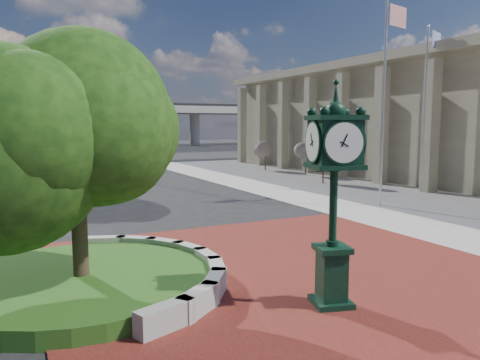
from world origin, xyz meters
name	(u,v)px	position (x,y,z in m)	size (l,w,h in m)	color
ground	(265,263)	(0.00, 0.00, 0.00)	(200.00, 200.00, 0.00)	black
plaza	(284,272)	(0.00, -1.00, 0.02)	(12.00, 12.00, 0.04)	maroon
sidewalk	(408,187)	(16.00, 10.00, 0.02)	(20.00, 50.00, 0.04)	#9E9B93
planter_wall	(174,267)	(-2.71, 0.00, 0.27)	(2.96, 6.77, 0.54)	#9E9B93
grass_bed	(82,283)	(-5.00, 0.00, 0.20)	(6.10, 6.10, 0.40)	#194313
civic_building	(466,119)	(23.60, 12.00, 4.33)	(17.35, 44.00, 8.60)	gray
overpass	(47,108)	(-0.22, 70.00, 6.54)	(90.00, 12.00, 7.50)	#9E9B93
tree_planter	(76,133)	(-5.00, 0.00, 3.72)	(5.20, 5.20, 6.33)	#38281C
tree_street	(52,136)	(-4.00, 18.00, 3.24)	(4.40, 4.40, 5.45)	#38281C
post_clock	(334,187)	(-0.31, -3.40, 2.62)	(1.19, 1.19, 4.76)	black
parked_car	(95,153)	(2.18, 41.12, 0.84)	(1.99, 4.94, 1.68)	#570C15
flagpole_a	(384,101)	(9.64, 5.69, 5.01)	(1.51, 0.36, 9.77)	silver
flagpole_b	(425,108)	(15.00, 8.06, 4.84)	(1.43, 0.54, 9.44)	silver
street_lamp_near	(118,114)	(1.06, 23.64, 4.68)	(1.78, 0.49, 7.99)	slate
street_lamp_far	(74,113)	(0.08, 40.29, 5.12)	(1.87, 0.87, 8.74)	slate
shrub_near	(323,160)	(12.35, 13.87, 1.59)	(1.20, 1.20, 2.20)	#38281C
shrub_mid	(306,155)	(14.24, 18.64, 1.59)	(1.20, 1.20, 2.20)	#38281C
shrub_far	(265,152)	(13.42, 23.48, 1.59)	(1.20, 1.20, 2.20)	#38281C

